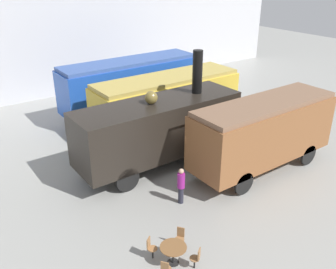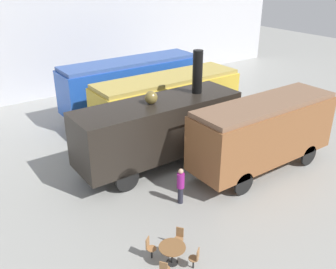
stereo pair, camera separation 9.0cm
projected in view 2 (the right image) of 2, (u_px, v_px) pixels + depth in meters
name	position (u px, v px, depth m)	size (l,w,h in m)	color
ground_plane	(186.00, 166.00, 19.87)	(80.00, 80.00, 0.00)	gray
backdrop_wall	(68.00, 37.00, 29.25)	(44.00, 0.15, 9.00)	silver
streamlined_locomotive	(141.00, 81.00, 26.08)	(11.73, 2.55, 3.91)	blue
passenger_coach_vintage	(168.00, 98.00, 23.17)	(9.42, 2.84, 3.57)	gold
steam_locomotive	(159.00, 127.00, 19.17)	(8.86, 2.65, 5.81)	black
passenger_coach_wooden	(263.00, 130.00, 18.71)	(8.06, 2.50, 3.73)	brown
cafe_table_near	(172.00, 250.00, 13.23)	(0.97, 0.97, 0.73)	black
cafe_chair_0	(150.00, 247.00, 13.52)	(0.40, 0.40, 0.87)	black
cafe_chair_1	(164.00, 269.00, 12.54)	(0.40, 0.40, 0.87)	black
cafe_chair_2	(196.00, 257.00, 13.03)	(0.40, 0.40, 0.87)	black
cafe_chair_3	(179.00, 237.00, 14.01)	(0.40, 0.40, 0.87)	black
visitor_person	(181.00, 185.00, 16.47)	(0.34, 0.34, 1.74)	#262633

